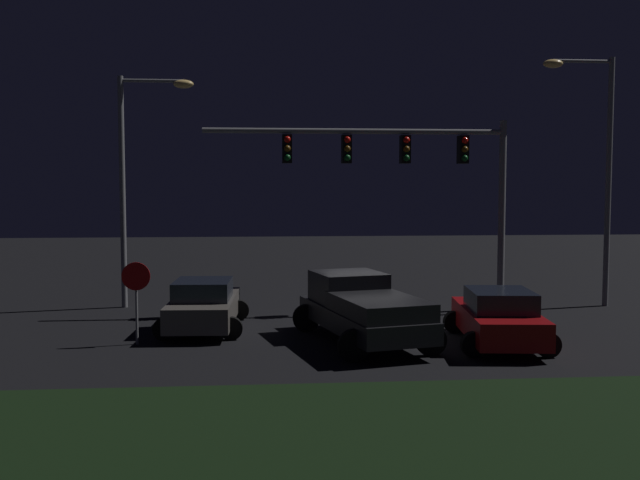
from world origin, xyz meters
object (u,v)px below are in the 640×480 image
(car_sedan_far, at_px, (498,318))
(pickup_truck, at_px, (361,305))
(street_lamp_left, at_px, (137,163))
(stop_sign, at_px, (136,287))
(car_sedan, at_px, (204,305))
(street_lamp_right, at_px, (596,152))
(traffic_signal_gantry, at_px, (406,163))

(car_sedan_far, bearing_deg, pickup_truck, 84.73)
(pickup_truck, relative_size, street_lamp_left, 0.71)
(street_lamp_left, distance_m, stop_sign, 7.16)
(car_sedan, relative_size, stop_sign, 2.01)
(car_sedan_far, relative_size, street_lamp_left, 0.57)
(car_sedan, height_order, stop_sign, stop_sign)
(car_sedan, bearing_deg, street_lamp_left, 33.44)
(pickup_truck, distance_m, car_sedan_far, 3.69)
(car_sedan, xyz_separation_m, street_lamp_right, (13.44, 3.18, 4.70))
(car_sedan_far, distance_m, street_lamp_left, 13.43)
(traffic_signal_gantry, relative_size, street_lamp_right, 1.18)
(pickup_truck, xyz_separation_m, car_sedan_far, (3.60, -0.74, -0.26))
(car_sedan, xyz_separation_m, car_sedan_far, (8.02, -2.72, 0.00))
(car_sedan, relative_size, street_lamp_right, 0.51)
(pickup_truck, height_order, car_sedan_far, pickup_truck)
(pickup_truck, bearing_deg, street_lamp_right, -73.76)
(street_lamp_right, bearing_deg, traffic_signal_gantry, -177.45)
(street_lamp_right, bearing_deg, car_sedan_far, -132.54)
(car_sedan, xyz_separation_m, street_lamp_left, (-2.57, 4.31, 4.33))
(traffic_signal_gantry, height_order, street_lamp_right, street_lamp_right)
(traffic_signal_gantry, bearing_deg, street_lamp_left, 171.15)
(pickup_truck, height_order, stop_sign, stop_sign)
(traffic_signal_gantry, height_order, street_lamp_left, street_lamp_left)
(car_sedan, bearing_deg, traffic_signal_gantry, -63.89)
(pickup_truck, height_order, street_lamp_left, street_lamp_left)
(pickup_truck, relative_size, stop_sign, 2.56)
(pickup_truck, height_order, street_lamp_right, street_lamp_right)
(traffic_signal_gantry, bearing_deg, stop_sign, -150.19)
(traffic_signal_gantry, xyz_separation_m, stop_sign, (-8.28, -4.74, -3.47))
(car_sedan, distance_m, car_sedan_far, 8.47)
(pickup_truck, distance_m, stop_sign, 6.10)
(pickup_truck, bearing_deg, stop_sign, 75.27)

